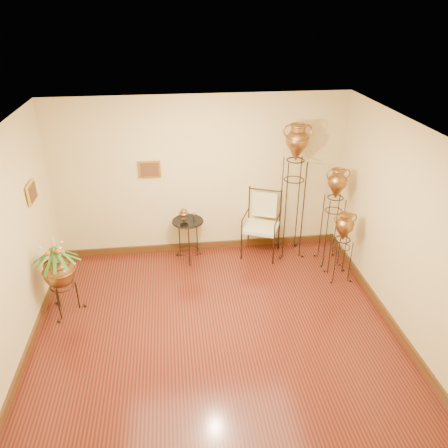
{
  "coord_description": "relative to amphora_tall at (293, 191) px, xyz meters",
  "views": [
    {
      "loc": [
        -0.48,
        -4.49,
        4.15
      ],
      "look_at": [
        0.25,
        1.3,
        1.1
      ],
      "focal_mm": 35.0,
      "sensor_mm": 36.0,
      "label": 1
    }
  ],
  "objects": [
    {
      "name": "room_shell",
      "position": [
        -1.55,
        -2.14,
        0.52
      ],
      "size": [
        5.02,
        5.02,
        2.81
      ],
      "color": "#CFC385",
      "rests_on": "ground"
    },
    {
      "name": "amphora_mid",
      "position": [
        0.61,
        -0.38,
        -0.34
      ],
      "size": [
        0.4,
        0.4,
        1.74
      ],
      "rotation": [
        0.0,
        0.0,
        -0.02
      ],
      "color": "#2D2116",
      "rests_on": "ground"
    },
    {
      "name": "armchair",
      "position": [
        -0.53,
        -0.0,
        -0.63
      ],
      "size": [
        0.85,
        0.82,
        1.17
      ],
      "rotation": [
        0.0,
        0.0,
        -0.41
      ],
      "color": "#2D2116",
      "rests_on": "ground"
    },
    {
      "name": "amphora_tall",
      "position": [
        0.0,
        0.0,
        0.0
      ],
      "size": [
        0.58,
        0.58,
        2.38
      ],
      "rotation": [
        0.0,
        0.0,
        -0.29
      ],
      "color": "#2D2116",
      "rests_on": "ground"
    },
    {
      "name": "side_table",
      "position": [
        -1.81,
        0.0,
        -0.82
      ],
      "size": [
        0.63,
        0.63,
        0.96
      ],
      "rotation": [
        0.0,
        0.0,
        -0.24
      ],
      "color": "#2D2116",
      "rests_on": "ground"
    },
    {
      "name": "planter_urn",
      "position": [
        -3.69,
        -1.23,
        -0.48
      ],
      "size": [
        0.85,
        0.85,
        1.31
      ],
      "rotation": [
        0.0,
        0.0,
        0.24
      ],
      "color": "#2D2116",
      "rests_on": "ground"
    },
    {
      "name": "ground",
      "position": [
        -1.54,
        -2.15,
        -1.22
      ],
      "size": [
        5.0,
        5.0,
        0.0
      ],
      "primitive_type": "plane",
      "color": "#552114",
      "rests_on": "ground"
    },
    {
      "name": "amphora_short",
      "position": [
        0.61,
        -0.88,
        -0.62
      ],
      "size": [
        0.45,
        0.45,
        1.19
      ],
      "rotation": [
        0.0,
        0.0,
        -0.3
      ],
      "color": "#2D2116",
      "rests_on": "ground"
    }
  ]
}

